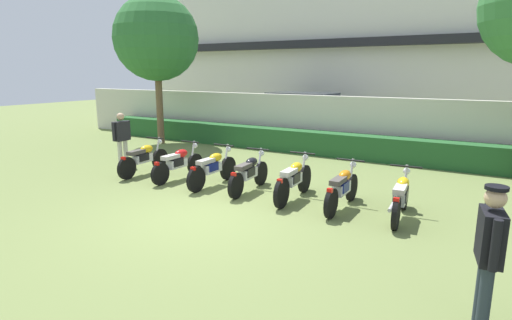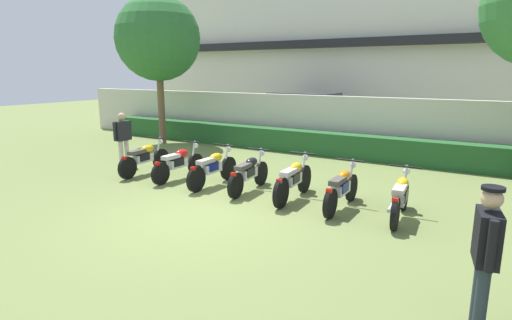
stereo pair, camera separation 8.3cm
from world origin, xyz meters
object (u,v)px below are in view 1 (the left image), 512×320
Objects in this scene: parked_car at (305,116)px; motorcycle_in_row_0 at (144,158)px; inspector_person at (122,136)px; motorcycle_in_row_5 at (342,188)px; tree_near_inspector at (156,39)px; motorcycle_in_row_1 at (178,163)px; officer_0 at (489,247)px; motorcycle_in_row_6 at (401,196)px; motorcycle_in_row_2 at (213,168)px; motorcycle_in_row_3 at (249,173)px; motorcycle_in_row_4 at (294,179)px.

motorcycle_in_row_0 is at bearing -94.70° from parked_car.
motorcycle_in_row_5 is at bearing -2.83° from inspector_person.
motorcycle_in_row_0 is at bearing -51.78° from tree_near_inspector.
motorcycle_in_row_1 is 1.17× the size of officer_0.
inspector_person reaches higher than motorcycle_in_row_6.
motorcycle_in_row_1 is 2.39m from inspector_person.
officer_0 is (2.66, -3.10, 0.51)m from motorcycle_in_row_5.
motorcycle_in_row_5 is 4.12m from officer_0.
motorcycle_in_row_2 is 1.03× the size of motorcycle_in_row_3.
motorcycle_in_row_2 is 1.05× the size of motorcycle_in_row_6.
motorcycle_in_row_2 is at bearing -35.89° from tree_near_inspector.
motorcycle_in_row_2 is at bearing 88.59° from motorcycle_in_row_5.
officer_0 is at bearing -117.83° from motorcycle_in_row_2.
motorcycle_in_row_0 is 2.32m from motorcycle_in_row_2.
motorcycle_in_row_5 is (4.46, -8.12, -0.49)m from parked_car.
inspector_person is at bearing 85.40° from motorcycle_in_row_2.
motorcycle_in_row_6 is 7.96m from inspector_person.
motorcycle_in_row_3 is 0.99× the size of motorcycle_in_row_5.
officer_0 is (7.12, -11.22, 0.02)m from parked_car.
tree_near_inspector is at bearing 48.48° from motorcycle_in_row_1.
motorcycle_in_row_5 is (1.12, -0.05, -0.02)m from motorcycle_in_row_4.
parked_car reaches higher than motorcycle_in_row_0.
parked_car is 6.67m from tree_near_inspector.
parked_car is 9.88m from motorcycle_in_row_6.
motorcycle_in_row_1 is at bearing 84.63° from motorcycle_in_row_6.
inspector_person is at bearing 84.10° from motorcycle_in_row_4.
motorcycle_in_row_5 is at bearing -90.93° from motorcycle_in_row_2.
motorcycle_in_row_4 reaches higher than motorcycle_in_row_6.
motorcycle_in_row_4 is 1.06× the size of motorcycle_in_row_6.
motorcycle_in_row_2 is 2.20m from motorcycle_in_row_4.
motorcycle_in_row_0 is 1.03× the size of motorcycle_in_row_6.
parked_car reaches higher than officer_0.
parked_car reaches higher than motorcycle_in_row_4.
motorcycle_in_row_3 is (6.45, -3.89, -3.51)m from tree_near_inspector.
motorcycle_in_row_4 is at bearing -27.27° from tree_near_inspector.
inspector_person is (-4.49, 0.25, 0.49)m from motorcycle_in_row_3.
officer_0 is (3.77, -3.15, 0.50)m from motorcycle_in_row_4.
tree_near_inspector reaches higher than inspector_person.
motorcycle_in_row_5 is (4.45, -0.09, 0.01)m from motorcycle_in_row_1.
motorcycle_in_row_1 is 1.14m from motorcycle_in_row_2.
parked_car is at bearing -67.20° from officer_0.
officer_0 is (4.95, -3.19, 0.51)m from motorcycle_in_row_3.
tree_near_inspector is 2.94× the size of motorcycle_in_row_0.
parked_car is at bearing 30.24° from motorcycle_in_row_6.
motorcycle_in_row_5 is at bearing -58.99° from officer_0.
motorcycle_in_row_0 is at bearing 87.19° from motorcycle_in_row_4.
motorcycle_in_row_3 is (1.02, 0.04, -0.01)m from motorcycle_in_row_2.
tree_near_inspector is at bearing 65.05° from motorcycle_in_row_5.
tree_near_inspector is at bearing 54.89° from motorcycle_in_row_3.
motorcycle_in_row_5 is at bearing -90.41° from motorcycle_in_row_1.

